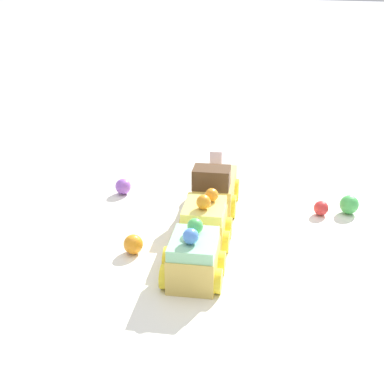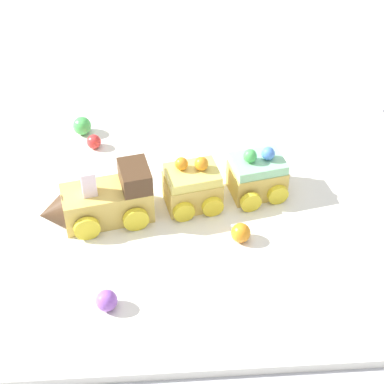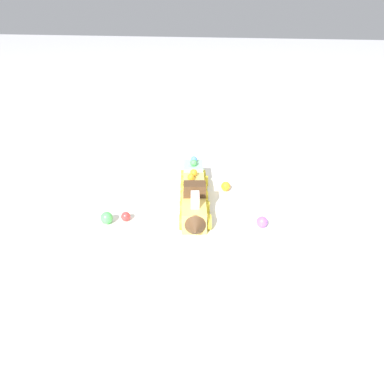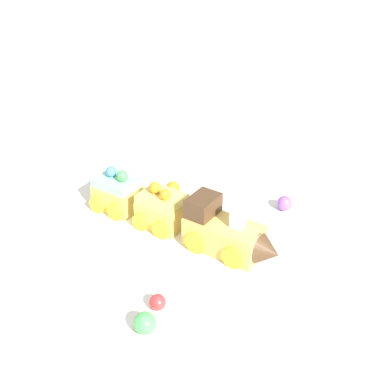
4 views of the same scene
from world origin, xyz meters
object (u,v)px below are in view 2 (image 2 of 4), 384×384
cake_train_locomotive (101,202)px  cake_car_mint (257,176)px  gumball_orange (241,233)px  gumball_red (94,142)px  gumball_green (82,126)px  gumball_purple (107,300)px  cake_car_lemon (192,187)px

cake_train_locomotive → cake_car_mint: size_ratio=1.87×
cake_train_locomotive → gumball_orange: bearing=152.4°
cake_train_locomotive → cake_car_mint: cake_train_locomotive is taller
gumball_red → gumball_green: (0.02, -0.04, 0.00)m
gumball_red → gumball_purple: size_ratio=0.85×
cake_car_lemon → gumball_green: bearing=-58.5°
cake_car_mint → gumball_purple: (0.19, 0.18, -0.01)m
cake_train_locomotive → gumball_orange: 0.18m
gumball_green → gumball_orange: gumball_green is taller
gumball_purple → gumball_orange: 0.18m
cake_car_lemon → gumball_orange: (-0.05, 0.07, -0.01)m
gumball_orange → cake_car_lemon: bearing=-53.2°
gumball_red → gumball_orange: gumball_orange is taller
cake_car_lemon → gumball_orange: 0.09m
gumball_orange → gumball_green: bearing=-48.8°
gumball_red → cake_car_lemon: bearing=136.3°
cake_car_lemon → gumball_green: (0.15, -0.16, -0.01)m
cake_train_locomotive → gumball_orange: size_ratio=6.01×
cake_train_locomotive → gumball_green: bearing=-90.2°
cake_train_locomotive → gumball_red: 0.15m
cake_train_locomotive → gumball_orange: cake_train_locomotive is taller
cake_train_locomotive → cake_car_lemon: (-0.12, -0.02, -0.00)m
cake_car_mint → gumball_orange: size_ratio=3.21×
gumball_green → gumball_orange: (-0.21, 0.24, -0.00)m
gumball_green → cake_car_lemon: bearing=132.9°
cake_train_locomotive → cake_car_mint: bearing=180.0°
cake_car_mint → gumball_red: size_ratio=3.75×
gumball_red → gumball_orange: (-0.19, 0.20, 0.00)m
gumball_green → gumball_purple: size_ratio=1.11×
cake_train_locomotive → gumball_purple: 0.14m
cake_car_lemon → cake_car_mint: 0.09m
gumball_purple → cake_car_lemon: bearing=-122.1°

